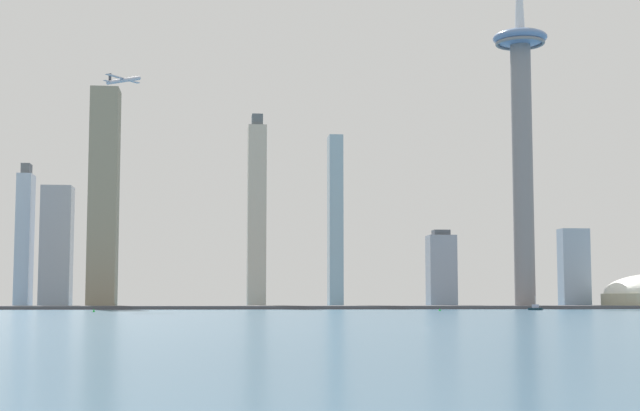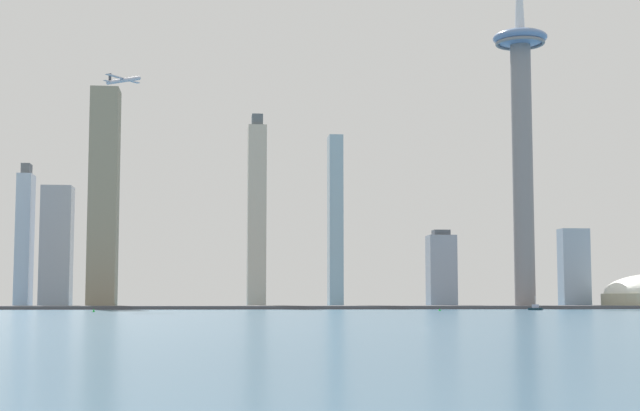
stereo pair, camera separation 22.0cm
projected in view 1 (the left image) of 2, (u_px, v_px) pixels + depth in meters
ground_plane at (427, 327)px, 261.98m from camera, size 6000.00×6000.00×0.00m
waterfront_pier at (286, 307)px, 750.42m from camera, size 766.85×61.09×2.50m
observation_tower at (522, 117)px, 788.14m from camera, size 44.08×44.08×323.11m
skyscraper_0 at (574, 268)px, 825.42m from camera, size 23.93×15.67×67.20m
skyscraper_2 at (441, 271)px, 828.18m from camera, size 23.32×19.74×66.44m
skyscraper_3 at (25, 239)px, 836.96m from camera, size 12.36×23.83×124.42m
skyscraper_4 at (335, 221)px, 855.50m from camera, size 12.19×18.62×151.88m
skyscraper_5 at (104, 198)px, 780.41m from camera, size 22.26×27.60×177.22m
skyscraper_7 at (257, 214)px, 836.17m from camera, size 15.63×24.46×166.92m
skyscraper_8 at (56, 247)px, 819.23m from camera, size 25.34×22.61×102.87m
boat_4 at (535, 308)px, 672.42m from camera, size 9.39×8.28×9.75m
channel_buoy_0 at (440, 310)px, 630.65m from camera, size 1.90×1.90×1.52m
channel_buoy_1 at (94, 310)px, 573.44m from camera, size 1.57×1.57×2.00m
airplane at (123, 80)px, 668.86m from camera, size 26.62×27.36×7.74m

